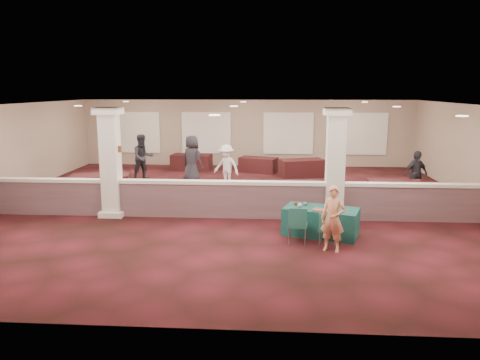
# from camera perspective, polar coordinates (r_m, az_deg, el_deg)

# --- Properties ---
(ground) EXTENTS (16.00, 16.00, 0.00)m
(ground) POSITION_cam_1_polar(r_m,az_deg,el_deg) (15.24, -0.73, -3.07)
(ground) COLOR #431017
(ground) RESTS_ON ground
(wall_back) EXTENTS (16.00, 0.04, 3.20)m
(wall_back) POSITION_cam_1_polar(r_m,az_deg,el_deg) (22.86, 0.86, 5.74)
(wall_back) COLOR gray
(wall_back) RESTS_ON ground
(wall_front) EXTENTS (16.00, 0.04, 3.20)m
(wall_front) POSITION_cam_1_polar(r_m,az_deg,el_deg) (7.16, -5.90, -6.26)
(wall_front) COLOR gray
(wall_front) RESTS_ON ground
(ceiling) EXTENTS (16.00, 16.00, 0.02)m
(ceiling) POSITION_cam_1_polar(r_m,az_deg,el_deg) (14.79, -0.76, 9.04)
(ceiling) COLOR white
(ceiling) RESTS_ON wall_back
(partition_wall) EXTENTS (15.60, 0.28, 1.10)m
(partition_wall) POSITION_cam_1_polar(r_m,az_deg,el_deg) (13.65, -1.24, -2.30)
(partition_wall) COLOR brown
(partition_wall) RESTS_ON ground
(column_left) EXTENTS (0.72, 0.72, 3.20)m
(column_left) POSITION_cam_1_polar(r_m,az_deg,el_deg) (14.19, -15.49, 2.21)
(column_left) COLOR silver
(column_left) RESTS_ON ground
(column_right) EXTENTS (0.72, 0.72, 3.20)m
(column_right) POSITION_cam_1_polar(r_m,az_deg,el_deg) (13.52, 11.53, 1.97)
(column_right) COLOR silver
(column_right) RESTS_ON ground
(sconce_left) EXTENTS (0.12, 0.12, 0.18)m
(sconce_left) POSITION_cam_1_polar(r_m,az_deg,el_deg) (14.23, -16.63, 3.65)
(sconce_left) COLOR brown
(sconce_left) RESTS_ON column_left
(sconce_right) EXTENTS (0.12, 0.12, 0.18)m
(sconce_right) POSITION_cam_1_polar(r_m,az_deg,el_deg) (14.05, -14.49, 3.67)
(sconce_right) COLOR brown
(sconce_right) RESTS_ON column_left
(near_table) EXTENTS (2.06, 1.46, 0.71)m
(near_table) POSITION_cam_1_polar(r_m,az_deg,el_deg) (12.27, 9.82, -5.02)
(near_table) COLOR #103D3A
(near_table) RESTS_ON ground
(conf_chair_main) EXTENTS (0.50, 0.50, 0.84)m
(conf_chair_main) POSITION_cam_1_polar(r_m,az_deg,el_deg) (11.35, 10.64, -5.65)
(conf_chair_main) COLOR #1D544C
(conf_chair_main) RESTS_ON ground
(conf_chair_side) EXTENTS (0.50, 0.50, 0.93)m
(conf_chair_side) POSITION_cam_1_polar(r_m,az_deg,el_deg) (11.44, 7.03, -5.13)
(conf_chair_side) COLOR #1D544C
(conf_chair_side) RESTS_ON ground
(woman) EXTENTS (0.65, 0.55, 1.55)m
(woman) POSITION_cam_1_polar(r_m,az_deg,el_deg) (11.02, 11.26, -4.68)
(woman) COLOR #DA775E
(woman) RESTS_ON ground
(far_table_front_left) EXTENTS (2.15, 1.42, 0.80)m
(far_table_front_left) POSITION_cam_1_polar(r_m,az_deg,el_deg) (16.95, -16.65, -0.70)
(far_table_front_left) COLOR black
(far_table_front_left) RESTS_ON ground
(far_table_front_center) EXTENTS (1.89, 1.08, 0.73)m
(far_table_front_center) POSITION_cam_1_polar(r_m,az_deg,el_deg) (15.42, 6.79, -1.58)
(far_table_front_center) COLOR black
(far_table_front_center) RESTS_ON ground
(far_table_front_right) EXTENTS (1.80, 0.95, 0.72)m
(far_table_front_right) POSITION_cam_1_polar(r_m,az_deg,el_deg) (16.43, 18.38, -1.32)
(far_table_front_right) COLOR black
(far_table_front_right) RESTS_ON ground
(far_table_back_left) EXTENTS (1.89, 1.07, 0.74)m
(far_table_back_left) POSITION_cam_1_polar(r_m,az_deg,el_deg) (21.81, -5.93, 2.16)
(far_table_back_left) COLOR black
(far_table_back_left) RESTS_ON ground
(far_table_back_center) EXTENTS (1.84, 1.33, 0.67)m
(far_table_back_center) POSITION_cam_1_polar(r_m,az_deg,el_deg) (21.18, 2.26, 1.87)
(far_table_back_center) COLOR black
(far_table_back_center) RESTS_ON ground
(far_table_back_right) EXTENTS (2.05, 1.45, 0.75)m
(far_table_back_right) POSITION_cam_1_polar(r_m,az_deg,el_deg) (20.23, 7.52, 1.45)
(far_table_back_right) COLOR black
(far_table_back_right) RESTS_ON ground
(attendee_a) EXTENTS (1.03, 0.93, 1.89)m
(attendee_a) POSITION_cam_1_polar(r_m,az_deg,el_deg) (19.65, -11.75, 2.71)
(attendee_a) COLOR black
(attendee_a) RESTS_ON ground
(attendee_b) EXTENTS (1.15, 0.89, 1.64)m
(attendee_b) POSITION_cam_1_polar(r_m,az_deg,el_deg) (17.84, -1.66, 1.70)
(attendee_b) COLOR white
(attendee_b) RESTS_ON ground
(attendee_c) EXTENTS (1.06, 0.80, 1.64)m
(attendee_c) POSITION_cam_1_polar(r_m,az_deg,el_deg) (17.23, 20.62, 0.65)
(attendee_c) COLOR black
(attendee_c) RESTS_ON ground
(attendee_d) EXTENTS (1.08, 0.91, 1.92)m
(attendee_d) POSITION_cam_1_polar(r_m,az_deg,el_deg) (18.70, -5.88, 2.51)
(attendee_d) COLOR black
(attendee_d) RESTS_ON ground
(laptop_base) EXTENTS (0.38, 0.31, 0.02)m
(laptop_base) POSITION_cam_1_polar(r_m,az_deg,el_deg) (12.08, 11.19, -3.53)
(laptop_base) COLOR silver
(laptop_base) RESTS_ON near_table
(laptop_screen) EXTENTS (0.31, 0.11, 0.22)m
(laptop_screen) POSITION_cam_1_polar(r_m,az_deg,el_deg) (12.15, 11.31, -2.87)
(laptop_screen) COLOR silver
(laptop_screen) RESTS_ON near_table
(screen_glow) EXTENTS (0.28, 0.09, 0.19)m
(screen_glow) POSITION_cam_1_polar(r_m,az_deg,el_deg) (12.15, 11.30, -2.95)
(screen_glow) COLOR #AEBBD1
(screen_glow) RESTS_ON near_table
(knitting) EXTENTS (0.46, 0.40, 0.03)m
(knitting) POSITION_cam_1_polar(r_m,az_deg,el_deg) (11.93, 9.86, -3.63)
(knitting) COLOR #BA3E1D
(knitting) RESTS_ON near_table
(yarn_cream) EXTENTS (0.11, 0.11, 0.11)m
(yarn_cream) POSITION_cam_1_polar(r_m,az_deg,el_deg) (12.19, 7.31, -3.05)
(yarn_cream) COLOR beige
(yarn_cream) RESTS_ON near_table
(yarn_red) EXTENTS (0.10, 0.10, 0.10)m
(yarn_red) POSITION_cam_1_polar(r_m,az_deg,el_deg) (12.37, 6.82, -2.86)
(yarn_red) COLOR maroon
(yarn_red) RESTS_ON near_table
(yarn_grey) EXTENTS (0.10, 0.10, 0.10)m
(yarn_grey) POSITION_cam_1_polar(r_m,az_deg,el_deg) (12.37, 8.00, -2.87)
(yarn_grey) COLOR #4D4D52
(yarn_grey) RESTS_ON near_table
(scissors) EXTENTS (0.12, 0.06, 0.01)m
(scissors) POSITION_cam_1_polar(r_m,az_deg,el_deg) (11.81, 12.62, -3.94)
(scissors) COLOR #B62113
(scissors) RESTS_ON near_table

